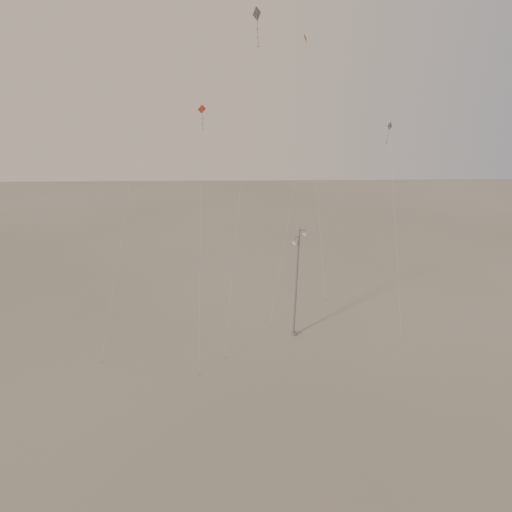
{
  "coord_description": "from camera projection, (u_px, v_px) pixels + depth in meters",
  "views": [
    {
      "loc": [
        -3.8,
        -26.29,
        19.54
      ],
      "look_at": [
        -2.92,
        5.0,
        7.42
      ],
      "focal_mm": 28.0,
      "sensor_mm": 36.0,
      "label": 1
    }
  ],
  "objects": [
    {
      "name": "kite_1",
      "position": [
        250.0,
        92.0,
        28.98
      ],
      "size": [
        3.09,
        5.26,
        25.75
      ],
      "rotation": [
        0.0,
        0.0,
        -0.51
      ],
      "color": "#312C29",
      "rests_on": "ground"
    },
    {
      "name": "kite_0",
      "position": [
        154.0,
        34.0,
        33.91
      ],
      "size": [
        5.6,
        14.47,
        31.22
      ],
      "rotation": [
        0.0,
        0.0,
        0.57
      ],
      "color": "maroon",
      "rests_on": "ground"
    },
    {
      "name": "kite_4",
      "position": [
        392.0,
        166.0,
        38.59
      ],
      "size": [
        0.89,
        11.77,
        17.7
      ],
      "rotation": [
        0.0,
        0.0,
        2.15
      ],
      "color": "#312C29",
      "rests_on": "ground"
    },
    {
      "name": "ground",
      "position": [
        294.0,
        365.0,
        31.66
      ],
      "size": [
        160.0,
        160.0,
        0.0
      ],
      "primitive_type": "plane",
      "color": "#A09384",
      "rests_on": "ground"
    },
    {
      "name": "kite_5",
      "position": [
        309.0,
        87.0,
        45.91
      ],
      "size": [
        1.33,
        15.79,
        27.02
      ],
      "rotation": [
        0.0,
        0.0,
        -1.59
      ],
      "color": "#9E471A",
      "rests_on": "ground"
    },
    {
      "name": "street_lamp",
      "position": [
        297.0,
        281.0,
        33.87
      ],
      "size": [
        1.41,
        1.15,
        10.04
      ],
      "color": "gray",
      "rests_on": "ground"
    },
    {
      "name": "kite_3",
      "position": [
        201.0,
        171.0,
        31.93
      ],
      "size": [
        0.69,
        9.49,
        19.33
      ],
      "rotation": [
        0.0,
        0.0,
        0.01
      ],
      "color": "maroon",
      "rests_on": "ground"
    }
  ]
}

